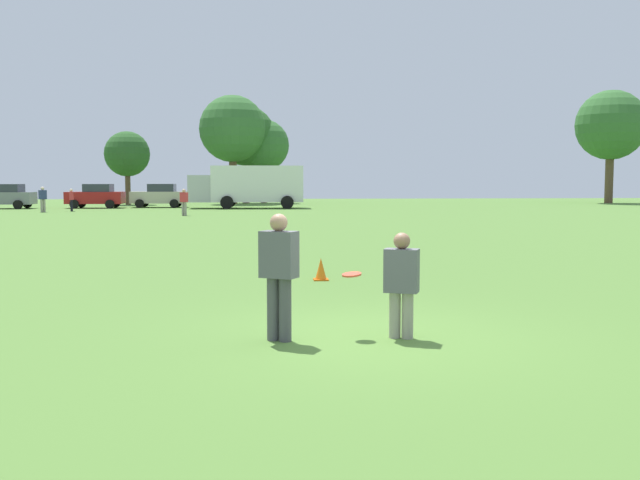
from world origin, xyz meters
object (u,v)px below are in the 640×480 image
(player_thrower, at_px, (279,269))
(parked_car_mid_right, at_px, (160,195))
(box_truck, at_px, (249,185))
(bystander_far_jogger, at_px, (43,198))
(player_defender, at_px, (402,280))
(frisbee, at_px, (352,274))
(bystander_field_marshal, at_px, (71,199))
(parked_car_center, at_px, (96,196))
(parked_car_mid_left, at_px, (5,196))
(bystander_sideline_watcher, at_px, (184,200))
(traffic_cone, at_px, (321,270))

(player_thrower, xyz_separation_m, parked_car_mid_right, (-8.13, 47.30, -0.04))
(box_truck, relative_size, bystander_far_jogger, 5.08)
(player_defender, relative_size, parked_car_mid_right, 0.34)
(parked_car_mid_right, distance_m, bystander_far_jogger, 10.05)
(frisbee, distance_m, bystander_field_marshal, 43.11)
(parked_car_center, bearing_deg, player_thrower, -74.64)
(parked_car_mid_right, relative_size, box_truck, 0.50)
(player_thrower, height_order, frisbee, player_thrower)
(parked_car_center, height_order, bystander_far_jogger, parked_car_center)
(parked_car_mid_left, bearing_deg, player_defender, -65.50)
(parked_car_mid_left, relative_size, bystander_sideline_watcher, 2.65)
(frisbee, bearing_deg, parked_car_center, 106.56)
(parked_car_center, distance_m, bystander_field_marshal, 5.55)
(frisbee, distance_m, parked_car_mid_left, 49.92)
(parked_car_mid_left, relative_size, box_truck, 0.50)
(traffic_cone, relative_size, bystander_field_marshal, 0.31)
(bystander_far_jogger, relative_size, bystander_field_marshal, 1.10)
(player_defender, xyz_separation_m, traffic_cone, (-0.63, 5.79, -0.57))
(player_thrower, height_order, traffic_cone, player_thrower)
(player_defender, height_order, bystander_field_marshal, bystander_field_marshal)
(traffic_cone, distance_m, parked_car_mid_left, 44.83)
(parked_car_mid_right, bearing_deg, bystander_sideline_watcher, -75.92)
(player_thrower, distance_m, parked_car_mid_right, 47.99)
(player_defender, xyz_separation_m, bystander_far_jogger, (-16.37, 39.67, 0.15))
(parked_car_mid_left, bearing_deg, player_thrower, -67.26)
(frisbee, distance_m, traffic_cone, 5.68)
(parked_car_center, bearing_deg, traffic_cone, -71.24)
(player_defender, distance_m, bystander_far_jogger, 42.91)
(traffic_cone, distance_m, bystander_sideline_watcher, 29.18)
(box_truck, bearing_deg, parked_car_center, 173.83)
(player_defender, relative_size, box_truck, 0.17)
(frisbee, relative_size, parked_car_mid_right, 0.06)
(box_truck, xyz_separation_m, bystander_far_jogger, (-13.53, -5.47, -0.80))
(player_thrower, bearing_deg, frisbee, 10.00)
(traffic_cone, xyz_separation_m, parked_car_center, (-13.79, 40.60, 0.69))
(box_truck, bearing_deg, bystander_sideline_watcher, -109.01)
(player_thrower, height_order, box_truck, box_truck)
(frisbee, height_order, parked_car_mid_right, parked_car_mid_right)
(bystander_sideline_watcher, bearing_deg, parked_car_mid_left, 141.38)
(traffic_cone, xyz_separation_m, bystander_far_jogger, (-15.74, 33.87, 0.72))
(player_defender, xyz_separation_m, parked_car_center, (-14.42, 46.39, 0.12))
(bystander_far_jogger, bearing_deg, frisbee, -68.33)
(player_thrower, distance_m, bystander_sideline_watcher, 34.74)
(traffic_cone, height_order, box_truck, box_truck)
(player_thrower, height_order, bystander_field_marshal, player_thrower)
(frisbee, relative_size, bystander_sideline_watcher, 0.17)
(parked_car_mid_right, bearing_deg, bystander_field_marshal, -128.11)
(player_defender, bearing_deg, parked_car_center, 107.27)
(player_defender, distance_m, parked_car_mid_left, 50.32)
(bystander_sideline_watcher, bearing_deg, bystander_far_jogger, 151.60)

